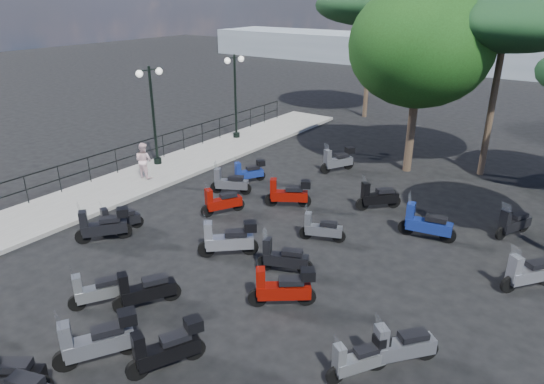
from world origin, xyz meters
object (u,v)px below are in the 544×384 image
Objects in this scene: lamp_post_1 at (153,110)px; scooter_11 at (289,194)px; pedestrian_far at (144,160)px; broadleaf_tree at (421,46)px; scooter_17 at (338,160)px; scooter_29 at (513,224)px; scooter_20 at (167,348)px; pine_2 at (373,5)px; scooter_2 at (119,221)px; scooter_21 at (283,258)px; scooter_26 at (401,347)px; scooter_7 at (98,341)px; scooter_27 at (359,359)px; scooter_16 at (321,229)px; scooter_22 at (378,197)px; scooter_15 at (283,288)px; lamp_post_2 at (235,91)px; scooter_8 at (145,290)px; scooter_23 at (426,224)px; scooter_9 at (229,240)px; scooter_3 at (104,226)px; scooter_10 at (222,202)px; scooter_6 at (2,376)px; scooter_14 at (98,291)px; scooter_28 at (528,273)px; pine_0 at (506,24)px; scooter_5 at (249,172)px; scooter_4 at (230,183)px.

scooter_11 is (7.51, -0.27, -2.15)m from lamp_post_1.
broadleaf_tree is at bearing -143.93° from pedestrian_far.
scooter_17 reaches higher than scooter_29.
scooter_20 is 25.13m from pine_2.
scooter_21 is at bearing -148.96° from scooter_2.
scooter_11 is at bearing -0.10° from scooter_26.
scooter_27 is (4.81, 2.91, -0.12)m from scooter_7.
scooter_22 is (0.45, 3.38, 0.06)m from scooter_16.
scooter_26 is at bearing -133.16° from scooter_15.
scooter_22 is (10.15, -4.08, -2.19)m from lamp_post_2.
scooter_11 reaches higher than scooter_26.
lamp_post_2 is at bearing -29.83° from scooter_8.
scooter_15 is 6.05m from scooter_23.
scooter_3 is at bearing 70.37° from scooter_9.
scooter_10 is at bearing 51.02° from scooter_29.
scooter_26 is (6.14, 1.79, -0.00)m from scooter_8.
scooter_11 is (-0.55, 11.08, 0.02)m from scooter_6.
scooter_8 is 1.04× the size of scooter_29.
broadleaf_tree is (1.58, 10.65, 4.92)m from scooter_9.
lamp_post_1 is 2.90× the size of scooter_3.
pedestrian_far is at bearing 64.93° from scooter_16.
scooter_28 is at bearing -109.52° from scooter_14.
scooter_9 is 3.09m from scooter_16.
scooter_15 is (6.74, 0.45, -0.01)m from scooter_3.
scooter_11 reaches higher than scooter_29.
scooter_27 is at bearing -165.34° from scooter_16.
pine_0 is at bearing -102.81° from scooter_2.
scooter_28 is (5.53, -2.53, -0.00)m from scooter_22.
pine_2 is (-0.55, 20.56, 6.25)m from scooter_3.
scooter_3 reaches higher than scooter_21.
scooter_22 is at bearing -62.67° from pine_2.
scooter_29 is (10.17, 1.22, -0.00)m from scooter_5.
scooter_2 is at bearing -14.29° from scooter_14.
pine_2 reaches higher than scooter_3.
scooter_29 is at bearing -103.13° from scooter_4.
scooter_28 is (5.98, 0.85, 0.06)m from scooter_16.
lamp_post_1 is 5.39m from scooter_4.
scooter_29 is at bearing -105.91° from scooter_3.
scooter_5 is 0.88× the size of scooter_21.
scooter_14 is (6.04, -6.76, -0.48)m from pedestrian_far.
scooter_8 is at bearing 88.49° from scooter_15.
lamp_post_2 is 12.44m from scooter_16.
scooter_29 is (-0.97, 3.15, -0.03)m from scooter_28.
scooter_20 is at bearing 64.75° from scooter_27.
scooter_9 is 1.03× the size of scooter_28.
scooter_21 is at bearing -71.71° from scooter_7.
scooter_23 is at bearing -90.59° from scooter_8.
scooter_11 is 0.20× the size of broadleaf_tree.
scooter_7 is at bearing 158.21° from scooter_2.
scooter_2 is 0.19× the size of pine_2.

